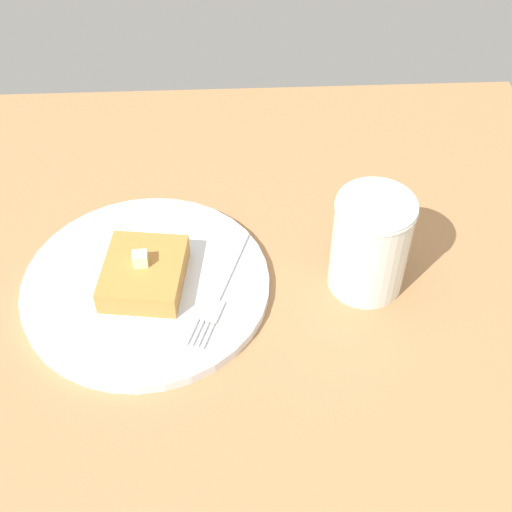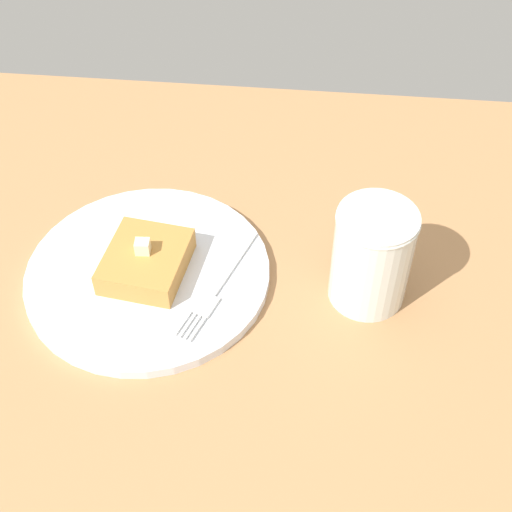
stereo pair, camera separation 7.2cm
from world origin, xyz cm
name	(u,v)px [view 2 (the right image)]	position (x,y,z in cm)	size (l,w,h in cm)	color
table_surface	(140,371)	(0.00, 0.00, 0.94)	(96.48, 96.48, 1.87)	#A8774B
plate	(148,273)	(-1.37, 11.35, 2.53)	(26.00, 26.00, 1.16)	silver
toast_slice_center	(146,261)	(-1.37, 11.35, 4.37)	(8.07, 9.24, 2.67)	#B87E3A
butter_pat_primary	(143,247)	(-1.53, 11.46, 6.46)	(1.50, 1.35, 1.50)	#F9EEC1
fork	(215,289)	(6.22, 9.22, 3.22)	(6.79, 15.53, 0.36)	silver
syrup_jar	(371,259)	(21.83, 11.45, 7.14)	(8.12, 8.12, 11.22)	#47190C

